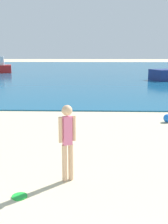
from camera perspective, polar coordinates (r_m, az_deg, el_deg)
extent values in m
cube|color=#14567F|center=(42.82, 1.77, 8.64)|extent=(160.00, 60.00, 0.06)
cylinder|color=#DDAD84|center=(6.15, -2.71, -10.15)|extent=(0.11, 0.11, 0.82)
cylinder|color=#DDAD84|center=(6.10, -3.99, -10.36)|extent=(0.11, 0.11, 0.82)
cube|color=pink|center=(5.89, -3.43, -3.80)|extent=(0.22, 0.19, 0.61)
sphere|color=#DDAD84|center=(5.78, -3.49, 0.34)|extent=(0.22, 0.22, 0.22)
cylinder|color=#DDAD84|center=(5.94, -2.08, -3.32)|extent=(0.08, 0.08, 0.55)
cylinder|color=#DDAD84|center=(5.83, -4.82, -3.65)|extent=(0.08, 0.08, 0.55)
cylinder|color=green|center=(5.77, -13.01, -16.43)|extent=(0.30, 0.30, 0.03)
sphere|color=blue|center=(11.55, 16.67, -1.21)|extent=(0.33, 0.33, 0.33)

